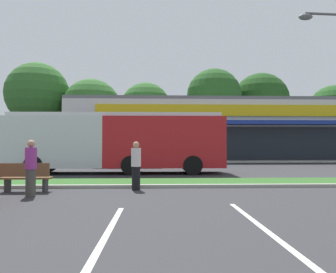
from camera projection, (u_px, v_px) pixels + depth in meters
grass_median at (217, 182)px, 13.09m from camera, size 56.00×2.20×0.12m
curb_lip at (224, 186)px, 11.87m from camera, size 56.00×0.24×0.12m
parking_stripe_0 at (106, 235)px, 5.55m from camera, size 0.12×4.80×0.01m
parking_stripe_1 at (262, 227)px, 6.11m from camera, size 0.12×4.80×0.01m
storefront_building at (217, 132)px, 34.55m from camera, size 29.41×11.86×6.00m
tree_far_left at (37, 94)px, 43.29m from camera, size 8.20×8.20×12.43m
tree_left at (92, 108)px, 42.94m from camera, size 7.60×7.60×10.21m
tree_mid_left at (146, 108)px, 44.95m from camera, size 6.85×6.85×10.13m
tree_mid at (214, 96)px, 42.95m from camera, size 7.11×7.11×11.55m
tree_mid_right at (261, 101)px, 45.93m from camera, size 7.79×7.79×11.64m
tree_right at (334, 110)px, 42.79m from camera, size 6.36×6.36×9.37m
city_bus at (117, 141)px, 18.07m from camera, size 11.69×2.75×3.25m
bus_stop_bench at (26, 177)px, 10.73m from camera, size 1.60×0.45×0.95m
car_0 at (127, 156)px, 23.00m from camera, size 4.50×2.02×1.49m
car_2 at (194, 156)px, 23.65m from camera, size 4.13×2.00×1.47m
pedestrian_near_bench at (136, 166)px, 11.23m from camera, size 0.33×0.33×1.65m
pedestrian_mid at (31, 168)px, 9.80m from camera, size 0.34×0.34×1.68m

